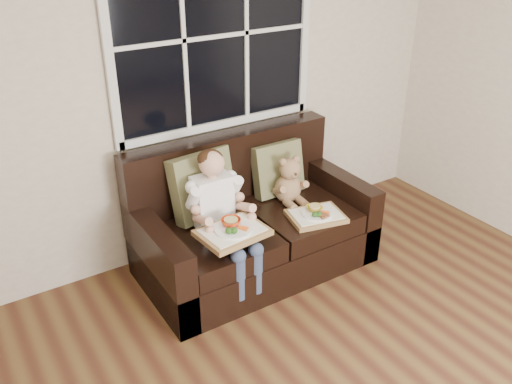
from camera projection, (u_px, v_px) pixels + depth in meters
room_walls at (507, 184)px, 1.89m from camera, size 4.52×5.02×2.71m
window_back at (215, 36)px, 3.81m from camera, size 1.62×0.04×1.37m
loveseat at (251, 228)px, 4.09m from camera, size 1.70×0.92×0.96m
pillow_left at (202, 185)px, 3.88m from camera, size 0.51×0.30×0.49m
pillow_right at (278, 169)px, 4.20m from camera, size 0.41×0.19×0.42m
child at (220, 206)px, 3.68m from camera, size 0.39×0.60×0.89m
teddy_bear at (289, 183)px, 4.10m from camera, size 0.23×0.29×0.38m
tray_left at (232, 231)px, 3.54m from camera, size 0.46×0.37×0.10m
tray_right at (316, 215)px, 3.92m from camera, size 0.45×0.38×0.09m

